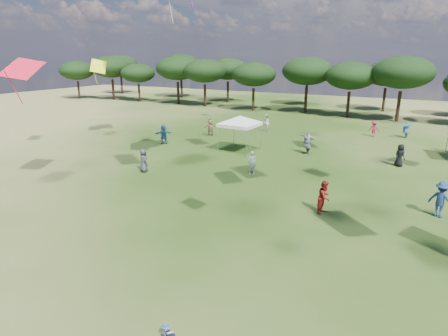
# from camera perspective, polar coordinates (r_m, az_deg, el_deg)

# --- Properties ---
(tree_line) EXTENTS (108.78, 17.63, 7.77)m
(tree_line) POSITION_cam_1_polar(r_m,az_deg,el_deg) (52.24, 24.83, 12.96)
(tree_line) COLOR black
(tree_line) RESTS_ON ground
(tent_left) EXTENTS (5.61, 5.61, 3.26)m
(tent_left) POSITION_cam_1_polar(r_m,az_deg,el_deg) (30.35, 2.44, 7.73)
(tent_left) COLOR gray
(tent_left) RESTS_ON ground
(toddler) EXTENTS (0.36, 0.39, 0.47)m
(toddler) POSITION_cam_1_polar(r_m,az_deg,el_deg) (11.57, -8.75, -23.46)
(toddler) COLOR black
(toddler) RESTS_ON ground
(festival_crowd) EXTENTS (30.40, 22.92, 1.91)m
(festival_crowd) POSITION_cam_1_polar(r_m,az_deg,el_deg) (30.24, 14.70, 3.34)
(festival_crowd) COLOR #312F35
(festival_crowd) RESTS_ON ground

